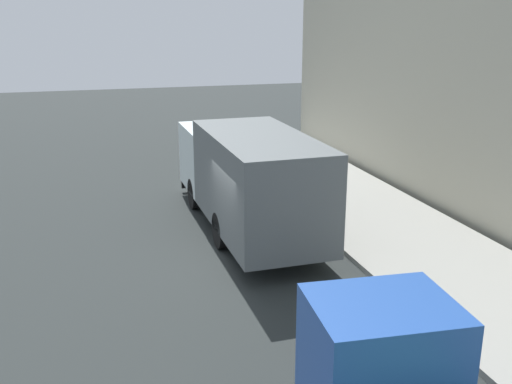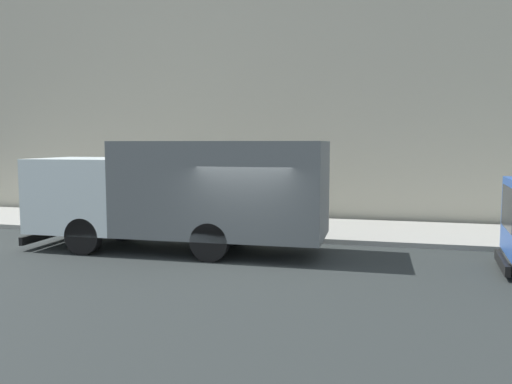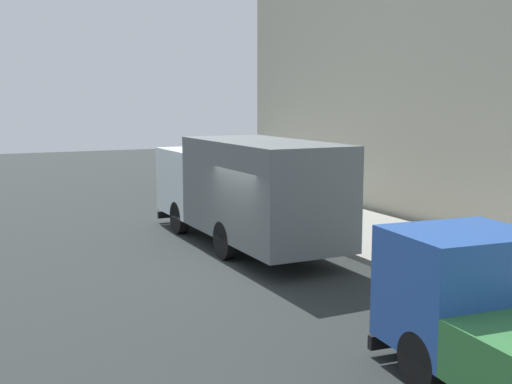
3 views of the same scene
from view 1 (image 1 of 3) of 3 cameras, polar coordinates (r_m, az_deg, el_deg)
name	(u,v)px [view 1 (image 1 of 3)]	position (r m, az deg, el deg)	size (l,w,h in m)	color
ground	(232,260)	(15.72, -2.32, -6.66)	(80.00, 80.00, 0.00)	#272C2B
sidewalk	(405,237)	(17.59, 14.31, -4.32)	(4.36, 30.00, 0.15)	#999991
building_facade	(502,72)	(18.09, 22.87, 10.76)	(0.50, 30.00, 9.52)	#B7B39C
large_utility_truck	(247,175)	(17.39, -0.88, 1.72)	(2.64, 8.63, 3.15)	white
pedestrian_walking	(314,165)	(21.45, 5.64, 2.60)	(0.42, 0.42, 1.66)	#22192D
pedestrian_standing	(307,177)	(19.95, 5.05, 1.50)	(0.44, 0.44, 1.63)	#453B4B
traffic_cone_orange	(276,169)	(23.00, 2.01, 2.21)	(0.44, 0.44, 0.63)	orange
street_sign_post	(316,172)	(18.38, 5.84, 1.95)	(0.44, 0.08, 2.40)	#4C5156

